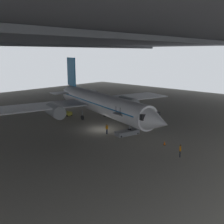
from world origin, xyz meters
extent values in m
plane|color=gray|center=(0.00, 0.00, 0.00)|extent=(110.00, 110.00, 0.00)
cube|color=#38383D|center=(0.00, 13.75, 15.70)|extent=(121.00, 99.00, 1.20)
cube|color=#4C4F54|center=(0.00, -11.00, 14.70)|extent=(115.50, 0.50, 0.70)
cube|color=#4C4F54|center=(0.00, 30.25, 14.70)|extent=(115.50, 0.50, 0.70)
cylinder|color=white|center=(3.98, 4.29, 3.53)|extent=(11.51, 28.76, 3.86)
cone|color=white|center=(-0.38, -11.25, 3.53)|extent=(4.90, 5.49, 3.78)
cube|color=black|center=(0.28, -8.90, 4.01)|extent=(3.89, 3.49, 0.85)
cone|color=white|center=(8.35, 19.82, 3.92)|extent=(4.83, 6.84, 3.28)
cube|color=#1972B2|center=(7.69, 17.47, 8.62)|extent=(1.37, 4.12, 6.32)
cube|color=white|center=(10.01, 15.72, 4.11)|extent=(5.59, 4.37, 0.16)
cube|color=white|center=(4.81, 17.19, 4.11)|extent=(5.59, 4.37, 0.16)
cube|color=white|center=(14.88, 6.06, 3.14)|extent=(17.45, 11.13, 0.24)
cylinder|color=#9EA3A8|center=(12.45, 4.57, 2.47)|extent=(3.66, 5.48, 2.39)
cube|color=white|center=(-4.39, 11.48, 3.14)|extent=(17.45, 11.13, 0.24)
cylinder|color=#9EA3A8|center=(-3.09, 8.94, 2.47)|extent=(3.66, 5.48, 2.39)
cube|color=#1972B2|center=(3.98, 4.29, 3.82)|extent=(11.02, 26.75, 0.16)
cylinder|color=#9EA3A8|center=(1.37, -5.01, 1.25)|extent=(0.20, 0.20, 1.15)
cylinder|color=black|center=(1.37, -5.01, 0.45)|extent=(0.53, 0.95, 0.90)
cylinder|color=#9EA3A8|center=(7.18, 6.30, 1.25)|extent=(0.20, 0.20, 1.15)
cylinder|color=black|center=(7.18, 6.30, 0.45)|extent=(0.53, 0.95, 0.90)
cylinder|color=#9EA3A8|center=(2.31, 7.68, 1.25)|extent=(0.20, 0.20, 1.15)
cylinder|color=black|center=(2.31, 7.68, 0.45)|extent=(0.53, 0.95, 0.90)
cube|color=slate|center=(0.78, -5.03, 0.35)|extent=(4.15, 2.50, 0.70)
cube|color=slate|center=(0.78, -5.03, 2.21)|extent=(3.83, 2.23, 3.12)
cube|color=slate|center=(-0.92, -4.55, 3.72)|extent=(1.41, 1.55, 0.12)
cylinder|color=black|center=(-1.08, -5.12, 4.22)|extent=(0.06, 0.06, 1.00)
cylinder|color=black|center=(-0.76, -3.97, 4.22)|extent=(0.06, 0.06, 1.00)
cylinder|color=black|center=(-0.94, -5.27, 0.15)|extent=(0.32, 0.20, 0.30)
cylinder|color=black|center=(-0.56, -3.92, 0.15)|extent=(0.32, 0.20, 0.30)
cylinder|color=black|center=(2.12, -6.13, 0.15)|extent=(0.32, 0.20, 0.30)
cylinder|color=black|center=(2.50, -4.78, 0.15)|extent=(0.32, 0.20, 0.30)
cylinder|color=#232838|center=(-1.97, -15.96, 0.42)|extent=(0.14, 0.14, 0.84)
cylinder|color=#232838|center=(-1.81, -15.87, 0.42)|extent=(0.14, 0.14, 0.84)
cube|color=orange|center=(-1.89, -15.92, 1.14)|extent=(0.42, 0.36, 0.59)
cylinder|color=orange|center=(-2.09, -16.03, 1.16)|extent=(0.09, 0.09, 0.56)
cylinder|color=orange|center=(-1.68, -15.81, 1.16)|extent=(0.09, 0.09, 0.56)
sphere|color=brown|center=(-1.89, -15.92, 1.56)|extent=(0.23, 0.23, 0.23)
cylinder|color=#232838|center=(-1.04, -2.34, 0.41)|extent=(0.14, 0.14, 0.83)
cylinder|color=#232838|center=(-1.22, -2.35, 0.41)|extent=(0.14, 0.14, 0.83)
cube|color=orange|center=(-1.13, -2.34, 1.12)|extent=(0.37, 0.24, 0.59)
cylinder|color=orange|center=(-0.90, -2.33, 1.15)|extent=(0.09, 0.09, 0.56)
cylinder|color=orange|center=(-1.36, -2.36, 1.15)|extent=(0.09, 0.09, 0.56)
sphere|color=#8C6647|center=(-1.13, -2.34, 1.54)|extent=(0.22, 0.22, 0.22)
cube|color=black|center=(0.66, -12.07, 0.02)|extent=(0.36, 0.36, 0.04)
cone|color=orange|center=(0.66, -12.07, 0.32)|extent=(0.30, 0.30, 0.56)
cube|color=yellow|center=(2.31, 12.68, 0.55)|extent=(1.37, 2.29, 0.70)
cylinder|color=black|center=(2.92, 11.93, 0.22)|extent=(0.22, 0.45, 0.44)
cylinder|color=black|center=(1.82, 11.84, 0.22)|extent=(0.22, 0.45, 0.44)
cylinder|color=black|center=(2.79, 13.53, 0.22)|extent=(0.22, 0.45, 0.44)
cylinder|color=black|center=(1.69, 13.44, 0.22)|extent=(0.22, 0.45, 0.44)
camera|label=1|loc=(-30.94, -31.35, 12.89)|focal=42.99mm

